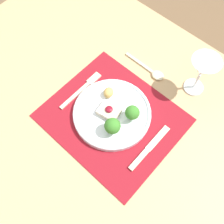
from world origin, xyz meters
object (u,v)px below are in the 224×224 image
object	(u,v)px
fork	(83,88)
spoon	(153,72)
knife	(147,150)
wine_glass_near	(203,69)
dinner_plate	(113,113)

from	to	relation	value
fork	spoon	bearing A→B (deg)	60.52
spoon	knife	bearing A→B (deg)	-53.86
fork	knife	world-z (taller)	knife
knife	wine_glass_near	xyz separation A→B (m)	(-0.02, 0.29, 0.10)
knife	dinner_plate	bearing A→B (deg)	174.68
spoon	fork	bearing A→B (deg)	-120.97
fork	spoon	size ratio (longest dim) A/B	1.09
dinner_plate	fork	size ratio (longest dim) A/B	1.38
dinner_plate	wine_glass_near	xyz separation A→B (m)	(0.13, 0.27, 0.09)
spoon	wine_glass_near	world-z (taller)	wine_glass_near
dinner_plate	fork	xyz separation A→B (m)	(-0.14, 0.01, -0.01)
dinner_plate	knife	distance (m)	0.16
wine_glass_near	knife	bearing A→B (deg)	-85.02
spoon	wine_glass_near	bearing A→B (deg)	19.01
knife	spoon	xyz separation A→B (m)	(-0.17, 0.24, -0.00)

